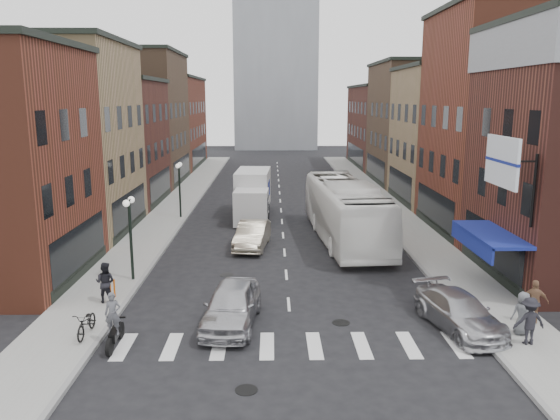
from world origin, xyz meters
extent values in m
plane|color=black|center=(0.00, 0.00, 0.00)|extent=(160.00, 160.00, 0.00)
cube|color=gray|center=(-8.50, 22.00, 0.07)|extent=(3.00, 74.00, 0.15)
cube|color=gray|center=(8.50, 22.00, 0.07)|extent=(3.00, 74.00, 0.15)
cube|color=gray|center=(-7.00, 22.00, 0.00)|extent=(0.20, 74.00, 0.16)
cube|color=gray|center=(7.00, 22.00, 0.00)|extent=(0.20, 74.00, 0.16)
cube|color=silver|center=(0.00, -3.00, 0.00)|extent=(12.00, 2.20, 0.01)
cube|color=black|center=(-10.02, 4.50, 1.60)|extent=(0.08, 7.20, 2.20)
cube|color=#9E8257|center=(-15.00, 14.00, 6.00)|extent=(10.00, 10.00, 12.00)
cube|color=black|center=(-10.02, 14.00, 1.60)|extent=(0.08, 8.00, 2.20)
cube|color=black|center=(-15.00, 14.00, 12.15)|extent=(10.30, 10.20, 0.30)
cube|color=#4A211A|center=(-15.00, 24.00, 5.00)|extent=(10.00, 10.00, 10.00)
cube|color=black|center=(-10.02, 24.00, 1.60)|extent=(0.08, 8.00, 2.20)
cube|color=black|center=(-15.00, 24.00, 10.15)|extent=(10.30, 10.20, 0.30)
cube|color=brown|center=(-15.00, 35.00, 6.50)|extent=(10.00, 12.00, 13.00)
cube|color=black|center=(-10.02, 35.00, 1.60)|extent=(0.08, 9.60, 2.20)
cube|color=black|center=(-15.00, 35.00, 13.15)|extent=(10.30, 12.20, 0.30)
cube|color=brown|center=(-15.00, 49.00, 5.50)|extent=(10.00, 16.00, 11.00)
cube|color=black|center=(-10.02, 49.00, 1.60)|extent=(0.08, 12.80, 2.20)
cube|color=black|center=(-15.00, 49.00, 11.15)|extent=(10.30, 16.20, 0.30)
cube|color=black|center=(10.02, 4.50, 1.60)|extent=(0.08, 7.20, 2.20)
cube|color=brown|center=(15.00, 14.00, 7.00)|extent=(10.00, 10.00, 14.00)
cube|color=black|center=(10.02, 14.00, 1.60)|extent=(0.08, 8.00, 2.20)
cube|color=black|center=(15.00, 14.00, 14.15)|extent=(10.30, 10.20, 0.30)
cube|color=#9E8257|center=(15.00, 24.00, 5.50)|extent=(10.00, 10.00, 11.00)
cube|color=black|center=(10.02, 24.00, 1.60)|extent=(0.08, 8.00, 2.20)
cube|color=black|center=(15.00, 24.00, 11.15)|extent=(10.30, 10.20, 0.30)
cube|color=brown|center=(15.00, 35.00, 6.00)|extent=(10.00, 12.00, 12.00)
cube|color=black|center=(10.02, 35.00, 1.60)|extent=(0.08, 9.60, 2.20)
cube|color=black|center=(15.00, 35.00, 12.15)|extent=(10.30, 12.20, 0.30)
cube|color=#4A211A|center=(15.00, 49.00, 5.00)|extent=(10.00, 16.00, 10.00)
cube|color=black|center=(10.02, 49.00, 1.60)|extent=(0.08, 12.80, 2.20)
cube|color=black|center=(15.00, 49.00, 10.15)|extent=(10.30, 16.20, 0.30)
cube|color=navy|center=(9.10, 2.50, 2.70)|extent=(1.80, 5.00, 0.15)
cube|color=navy|center=(8.25, 2.50, 2.35)|extent=(0.10, 5.00, 0.70)
cylinder|color=black|center=(9.90, 0.50, 5.00)|extent=(0.12, 0.12, 3.00)
cylinder|color=black|center=(9.20, 0.50, 6.20)|extent=(1.40, 0.08, 0.08)
cube|color=silver|center=(8.50, 0.50, 6.20)|extent=(0.12, 3.00, 2.00)
cube|color=#9399A0|center=(0.00, 78.00, 25.00)|extent=(14.00, 14.00, 50.00)
cylinder|color=black|center=(-7.40, 4.00, 2.00)|extent=(0.14, 0.14, 4.00)
cylinder|color=black|center=(-7.40, 4.00, 4.00)|extent=(0.06, 0.90, 0.06)
sphere|color=white|center=(-7.40, 3.55, 3.95)|extent=(0.32, 0.32, 0.32)
sphere|color=white|center=(-7.40, 4.45, 3.95)|extent=(0.32, 0.32, 0.32)
cylinder|color=black|center=(-7.40, 18.00, 2.00)|extent=(0.14, 0.14, 4.00)
cylinder|color=black|center=(-7.40, 18.00, 4.00)|extent=(0.06, 0.90, 0.06)
sphere|color=white|center=(-7.40, 17.55, 3.95)|extent=(0.32, 0.32, 0.32)
sphere|color=white|center=(-7.40, 18.45, 3.95)|extent=(0.32, 0.32, 0.32)
cylinder|color=#D8590C|center=(-7.60, 1.00, 0.55)|extent=(0.08, 0.08, 0.80)
cylinder|color=#D8590C|center=(-7.60, 1.60, 0.55)|extent=(0.08, 0.08, 0.80)
cube|color=silver|center=(-2.13, 15.83, 1.29)|extent=(2.41, 2.59, 2.39)
cube|color=black|center=(-2.13, 15.83, 1.53)|extent=(2.39, 1.45, 1.05)
cube|color=silver|center=(-2.13, 19.46, 2.01)|extent=(2.63, 5.08, 2.77)
cube|color=navy|center=(-2.13, 19.46, 2.01)|extent=(2.52, 2.03, 1.15)
cube|color=black|center=(-2.13, 19.27, 0.43)|extent=(2.41, 6.30, 0.33)
cylinder|color=black|center=(-3.23, 16.03, 0.43)|extent=(0.27, 0.86, 0.86)
cylinder|color=black|center=(-1.04, 16.03, 0.43)|extent=(0.27, 0.86, 0.86)
cylinder|color=black|center=(-3.23, 19.27, 0.43)|extent=(0.27, 0.86, 0.86)
cylinder|color=black|center=(-1.04, 19.27, 0.43)|extent=(0.27, 0.86, 0.86)
cylinder|color=black|center=(-3.23, 21.18, 0.43)|extent=(0.27, 0.86, 0.86)
cylinder|color=black|center=(-1.04, 21.18, 0.43)|extent=(0.27, 0.86, 0.86)
cylinder|color=black|center=(-6.30, -2.26, 0.31)|extent=(0.13, 0.61, 0.61)
cylinder|color=black|center=(-6.30, -3.66, 0.31)|extent=(0.13, 0.61, 0.61)
cube|color=black|center=(-6.30, -2.96, 0.51)|extent=(0.32, 1.13, 0.33)
cube|color=black|center=(-6.30, -2.45, 0.88)|extent=(0.51, 0.09, 0.06)
imported|color=#525359|center=(-6.30, -3.05, 1.28)|extent=(0.59, 0.41, 1.54)
imported|color=white|center=(3.80, 11.72, 1.86)|extent=(4.08, 13.58, 3.73)
imported|color=#BABABF|center=(-2.29, -1.14, 0.82)|extent=(2.42, 5.00, 1.64)
imported|color=#C0B49C|center=(-1.87, 10.07, 0.77)|extent=(2.20, 4.86, 1.55)
imported|color=#B7B7BC|center=(6.42, -1.65, 0.69)|extent=(2.90, 5.03, 1.37)
imported|color=black|center=(-7.50, -2.32, 0.62)|extent=(0.65, 1.81, 0.95)
imported|color=black|center=(-7.79, 1.00, 1.03)|extent=(0.92, 0.62, 1.76)
imported|color=black|center=(8.34, -3.26, 1.01)|extent=(1.13, 0.61, 1.71)
imported|color=#845F43|center=(9.41, -1.40, 1.00)|extent=(1.11, 0.79, 1.71)
imported|color=#5B5E63|center=(8.47, -2.44, 0.96)|extent=(0.80, 0.53, 1.61)
camera|label=1|loc=(-0.70, -21.10, 8.69)|focal=35.00mm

